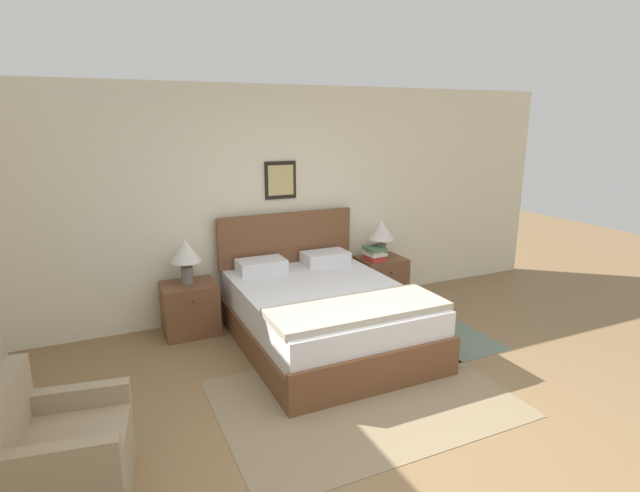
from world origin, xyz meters
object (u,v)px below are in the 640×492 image
(armchair, at_px, (60,457))
(table_lamp_by_door, at_px, (381,232))
(bed, at_px, (324,314))
(nightstand_near_window, at_px, (190,308))
(table_lamp_near_window, at_px, (186,253))
(nightstand_by_door, at_px, (381,279))

(armchair, xyz_separation_m, table_lamp_by_door, (3.52, 2.11, 0.61))
(bed, xyz_separation_m, table_lamp_by_door, (1.17, 0.84, 0.56))
(armchair, relative_size, nightstand_near_window, 1.48)
(table_lamp_near_window, xyz_separation_m, table_lamp_by_door, (2.36, 0.00, 0.00))
(table_lamp_near_window, bearing_deg, nightstand_by_door, -0.11)
(bed, relative_size, table_lamp_by_door, 4.45)
(table_lamp_near_window, bearing_deg, nightstand_near_window, -37.39)
(bed, distance_m, nightstand_by_door, 1.44)
(armchair, relative_size, nightstand_by_door, 1.48)
(armchair, bearing_deg, nightstand_near_window, 160.13)
(nightstand_by_door, bearing_deg, nightstand_near_window, 180.00)
(armchair, xyz_separation_m, table_lamp_near_window, (1.15, 2.11, 0.61))
(nightstand_by_door, bearing_deg, bed, -144.85)
(nightstand_near_window, height_order, nightstand_by_door, same)
(bed, distance_m, table_lamp_near_window, 1.56)
(bed, height_order, table_lamp_by_door, bed)
(nightstand_by_door, height_order, table_lamp_near_window, table_lamp_near_window)
(table_lamp_near_window, distance_m, table_lamp_by_door, 2.36)
(armchair, relative_size, table_lamp_by_door, 1.71)
(table_lamp_near_window, relative_size, table_lamp_by_door, 1.00)
(table_lamp_by_door, bearing_deg, table_lamp_near_window, 180.00)
(armchair, distance_m, nightstand_near_window, 2.41)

